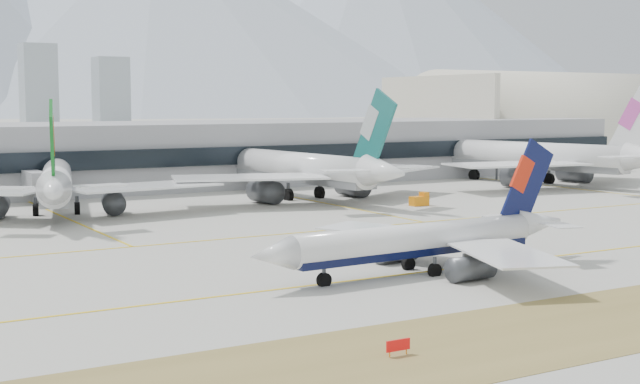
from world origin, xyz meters
TOP-DOWN VIEW (x-y plane):
  - ground at (0.00, 0.00)m, footprint 3000.00×3000.00m
  - taxiing_airliner at (0.69, -5.13)m, footprint 46.30×40.20m
  - widebody_eva at (-23.87, 69.71)m, footprint 56.14×56.04m
  - widebody_cathay at (26.87, 69.78)m, footprint 63.57×62.38m
  - widebody_china_air at (91.74, 69.01)m, footprint 66.62×66.18m
  - terminal at (0.00, 114.84)m, footprint 280.00×43.10m
  - hangar at (154.56, 135.00)m, footprint 91.00×60.00m
  - hold_sign_left at (-22.39, -32.00)m, footprint 2.20×0.15m
  - gse_c at (40.37, 49.46)m, footprint 3.55×2.00m

SIDE VIEW (x-z plane):
  - ground at x=0.00m, z-range 0.00..0.00m
  - hangar at x=154.56m, z-range -29.86..30.14m
  - hold_sign_left at x=-22.39m, z-range 0.20..1.55m
  - gse_c at x=40.37m, z-range -0.25..2.35m
  - taxiing_airliner at x=0.69m, z-range -4.03..11.53m
  - widebody_eva at x=-23.87m, z-range -4.84..15.83m
  - widebody_cathay at x=26.87m, z-range -5.32..17.40m
  - widebody_china_air at x=91.74m, z-range -5.68..18.57m
  - terminal at x=0.00m, z-range 0.00..15.00m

